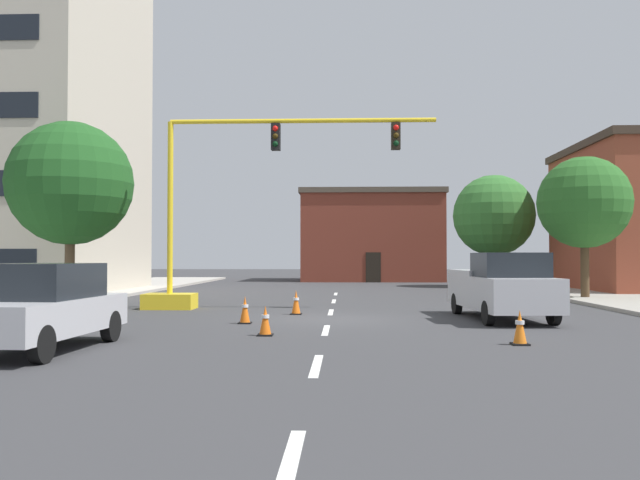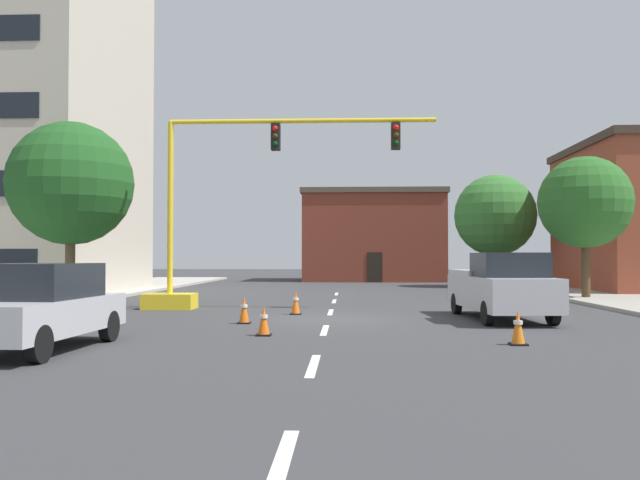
% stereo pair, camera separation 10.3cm
% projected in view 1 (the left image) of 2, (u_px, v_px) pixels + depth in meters
% --- Properties ---
extents(ground_plane, '(160.00, 160.00, 0.00)m').
position_uv_depth(ground_plane, '(329.00, 319.00, 19.93)').
color(ground_plane, '#38383A').
extents(sidewalk_left, '(6.00, 56.00, 0.14)m').
position_uv_depth(sidewalk_left, '(38.00, 299.00, 28.41)').
color(sidewalk_left, '#B2ADA3').
rests_on(sidewalk_left, ground_plane).
extents(lane_stripe_seg_0, '(0.16, 2.40, 0.01)m').
position_uv_depth(lane_stripe_seg_0, '(289.00, 466.00, 5.94)').
color(lane_stripe_seg_0, silver).
rests_on(lane_stripe_seg_0, ground_plane).
extents(lane_stripe_seg_1, '(0.16, 2.40, 0.01)m').
position_uv_depth(lane_stripe_seg_1, '(316.00, 365.00, 11.44)').
color(lane_stripe_seg_1, silver).
rests_on(lane_stripe_seg_1, ground_plane).
extents(lane_stripe_seg_2, '(0.16, 2.40, 0.01)m').
position_uv_depth(lane_stripe_seg_2, '(326.00, 330.00, 16.93)').
color(lane_stripe_seg_2, silver).
rests_on(lane_stripe_seg_2, ground_plane).
extents(lane_stripe_seg_3, '(0.16, 2.40, 0.01)m').
position_uv_depth(lane_stripe_seg_3, '(331.00, 312.00, 22.42)').
color(lane_stripe_seg_3, silver).
rests_on(lane_stripe_seg_3, ground_plane).
extents(lane_stripe_seg_4, '(0.16, 2.40, 0.01)m').
position_uv_depth(lane_stripe_seg_4, '(334.00, 301.00, 27.92)').
color(lane_stripe_seg_4, silver).
rests_on(lane_stripe_seg_4, ground_plane).
extents(lane_stripe_seg_5, '(0.16, 2.40, 0.01)m').
position_uv_depth(lane_stripe_seg_5, '(336.00, 294.00, 33.41)').
color(lane_stripe_seg_5, silver).
rests_on(lane_stripe_seg_5, ground_plane).
extents(building_brick_center, '(10.99, 8.40, 7.00)m').
position_uv_depth(building_brick_center, '(371.00, 236.00, 52.68)').
color(building_brick_center, brown).
rests_on(building_brick_center, ground_plane).
extents(traffic_signal_gantry, '(10.44, 1.20, 6.83)m').
position_uv_depth(traffic_signal_gantry, '(209.00, 244.00, 23.86)').
color(traffic_signal_gantry, yellow).
rests_on(traffic_signal_gantry, ground_plane).
extents(tree_right_mid, '(3.97, 3.97, 6.22)m').
position_uv_depth(tree_right_mid, '(584.00, 203.00, 28.75)').
color(tree_right_mid, '#4C3823').
rests_on(tree_right_mid, ground_plane).
extents(tree_right_far, '(5.03, 5.03, 6.97)m').
position_uv_depth(tree_right_far, '(494.00, 215.00, 41.31)').
color(tree_right_far, '#4C3823').
rests_on(tree_right_far, ground_plane).
extents(tree_left_near, '(4.61, 4.61, 6.92)m').
position_uv_depth(tree_left_near, '(70.00, 184.00, 24.83)').
color(tree_left_near, brown).
rests_on(tree_left_near, ground_plane).
extents(pickup_truck_silver, '(2.36, 5.52, 1.99)m').
position_uv_depth(pickup_truck_silver, '(501.00, 287.00, 19.89)').
color(pickup_truck_silver, '#BCBCC1').
rests_on(pickup_truck_silver, ground_plane).
extents(sedan_silver_near_left, '(2.05, 4.58, 1.74)m').
position_uv_depth(sedan_silver_near_left, '(41.00, 306.00, 13.27)').
color(sedan_silver_near_left, '#B7B7BC').
rests_on(sedan_silver_near_left, ground_plane).
extents(traffic_cone_roadside_a, '(0.36, 0.36, 0.77)m').
position_uv_depth(traffic_cone_roadside_a, '(245.00, 310.00, 18.62)').
color(traffic_cone_roadside_a, black).
rests_on(traffic_cone_roadside_a, ground_plane).
extents(traffic_cone_roadside_b, '(0.36, 0.36, 0.75)m').
position_uv_depth(traffic_cone_roadside_b, '(520.00, 328.00, 14.11)').
color(traffic_cone_roadside_b, black).
rests_on(traffic_cone_roadside_b, ground_plane).
extents(traffic_cone_roadside_c, '(0.36, 0.36, 0.79)m').
position_uv_depth(traffic_cone_roadside_c, '(296.00, 303.00, 21.56)').
color(traffic_cone_roadside_c, black).
rests_on(traffic_cone_roadside_c, ground_plane).
extents(traffic_cone_roadside_d, '(0.36, 0.36, 0.71)m').
position_uv_depth(traffic_cone_roadside_d, '(265.00, 321.00, 15.77)').
color(traffic_cone_roadside_d, black).
rests_on(traffic_cone_roadside_d, ground_plane).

